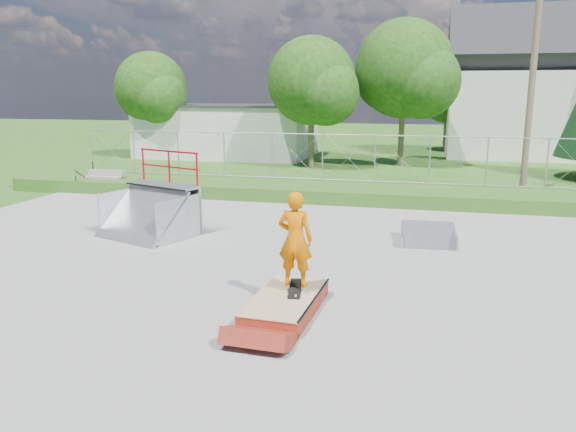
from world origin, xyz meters
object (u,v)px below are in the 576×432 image
(grind_box, at_px, (286,304))
(flat_bank_ramp, at_px, (428,236))
(quarter_pipe, at_px, (145,196))
(skater, at_px, (295,243))

(grind_box, relative_size, flat_bank_ramp, 1.52)
(flat_bank_ramp, bearing_deg, grind_box, -117.58)
(quarter_pipe, distance_m, skater, 6.53)
(quarter_pipe, relative_size, flat_bank_ramp, 1.53)
(flat_bank_ramp, relative_size, skater, 0.86)
(quarter_pipe, bearing_deg, flat_bank_ramp, 28.13)
(grind_box, distance_m, flat_bank_ramp, 5.93)
(quarter_pipe, bearing_deg, grind_box, -21.09)
(flat_bank_ramp, bearing_deg, quarter_pipe, -175.06)
(grind_box, xyz_separation_m, flat_bank_ramp, (2.44, 5.40, 0.05))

